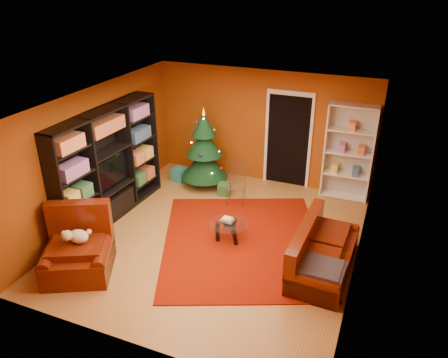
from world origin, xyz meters
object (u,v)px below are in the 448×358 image
at_px(armchair, 77,250).
at_px(acrylic_chair, 236,186).
at_px(gift_box_teal, 180,174).
at_px(media_unit, 108,165).
at_px(dog, 79,236).
at_px(coffee_table, 229,231).
at_px(rug, 242,242).
at_px(gift_box_red, 212,173).
at_px(christmas_tree, 204,149).
at_px(gift_box_green, 224,189).
at_px(white_bookshelf, 348,153).
at_px(sofa, 325,249).

xyz_separation_m(armchair, acrylic_chair, (1.57, 3.17, -0.03)).
bearing_deg(gift_box_teal, media_unit, -104.65).
distance_m(dog, coffee_table, 2.62).
relative_size(rug, gift_box_red, 13.61).
distance_m(christmas_tree, gift_box_green, 1.01).
bearing_deg(media_unit, coffee_table, 2.89).
xyz_separation_m(white_bookshelf, dog, (-3.62, -4.27, -0.38)).
xyz_separation_m(gift_box_teal, armchair, (0.07, -3.72, 0.29)).
xyz_separation_m(gift_box_green, acrylic_chair, (0.39, -0.27, 0.28)).
bearing_deg(media_unit, dog, -67.87).
relative_size(white_bookshelf, acrylic_chair, 2.61).
distance_m(gift_box_green, dog, 3.61).
height_order(christmas_tree, gift_box_green, christmas_tree).
relative_size(gift_box_teal, sofa, 0.16).
xyz_separation_m(rug, gift_box_green, (-1.02, 1.63, 0.12)).
relative_size(rug, white_bookshelf, 1.55).
xyz_separation_m(christmas_tree, coffee_table, (1.35, -1.92, -0.72)).
xyz_separation_m(christmas_tree, white_bookshelf, (3.05, 0.63, 0.13)).
height_order(white_bookshelf, sofa, white_bookshelf).
height_order(gift_box_teal, coffee_table, coffee_table).
relative_size(rug, coffee_table, 4.46).
distance_m(rug, sofa, 1.58).
xyz_separation_m(rug, acrylic_chair, (-0.63, 1.35, 0.40)).
bearing_deg(white_bookshelf, media_unit, -149.31).
xyz_separation_m(white_bookshelf, armchair, (-3.64, -4.33, -0.60)).
relative_size(media_unit, sofa, 1.52).
bearing_deg(armchair, gift_box_red, 55.56).
bearing_deg(media_unit, christmas_tree, 61.38).
bearing_deg(white_bookshelf, gift_box_green, -160.49).
bearing_deg(rug, acrylic_chair, 115.12).
bearing_deg(acrylic_chair, sofa, -49.95).
height_order(gift_box_green, armchair, armchair).
bearing_deg(christmas_tree, media_unit, -121.38).
distance_m(rug, dog, 2.87).
bearing_deg(coffee_table, media_unit, -179.87).
relative_size(christmas_tree, acrylic_chair, 2.29).
distance_m(christmas_tree, armchair, 3.78).
distance_m(christmas_tree, dog, 3.69).
height_order(christmas_tree, white_bookshelf, white_bookshelf).
xyz_separation_m(christmas_tree, acrylic_chair, (0.97, -0.54, -0.50)).
bearing_deg(dog, coffee_table, 15.42).
xyz_separation_m(gift_box_teal, coffee_table, (2.01, -1.93, 0.04)).
height_order(gift_box_teal, acrylic_chair, acrylic_chair).
distance_m(media_unit, coffee_table, 2.68).
distance_m(gift_box_teal, white_bookshelf, 3.87).
xyz_separation_m(gift_box_green, sofa, (2.53, -1.85, 0.27)).
distance_m(christmas_tree, gift_box_red, 0.90).
bearing_deg(gift_box_green, christmas_tree, 155.78).
relative_size(gift_box_red, dog, 0.61).
xyz_separation_m(christmas_tree, gift_box_green, (0.59, -0.27, -0.78)).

